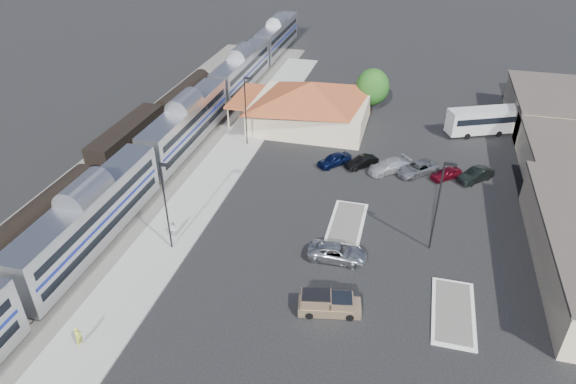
% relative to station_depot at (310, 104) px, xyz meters
% --- Properties ---
extents(ground, '(280.00, 280.00, 0.00)m').
position_rel_station_depot_xyz_m(ground, '(4.56, -24.00, -3.13)').
color(ground, black).
rests_on(ground, ground).
extents(railbed, '(16.00, 100.00, 0.12)m').
position_rel_station_depot_xyz_m(railbed, '(-16.44, -16.00, -3.07)').
color(railbed, '#4C4944').
rests_on(railbed, ground).
extents(platform, '(5.50, 92.00, 0.18)m').
position_rel_station_depot_xyz_m(platform, '(-7.44, -18.00, -3.04)').
color(platform, gray).
rests_on(platform, ground).
extents(passenger_train, '(3.00, 104.00, 5.55)m').
position_rel_station_depot_xyz_m(passenger_train, '(-13.44, -10.26, -0.26)').
color(passenger_train, silver).
rests_on(passenger_train, ground).
extents(freight_cars, '(2.80, 46.00, 4.00)m').
position_rel_station_depot_xyz_m(freight_cars, '(-19.44, -14.13, -1.21)').
color(freight_cars, black).
rests_on(freight_cars, ground).
extents(station_depot, '(18.35, 12.24, 6.20)m').
position_rel_station_depot_xyz_m(station_depot, '(0.00, 0.00, 0.00)').
color(station_depot, '#C6B791').
rests_on(station_depot, ground).
extents(traffic_island_south, '(3.30, 7.50, 0.21)m').
position_rel_station_depot_xyz_m(traffic_island_south, '(8.56, -22.00, -3.03)').
color(traffic_island_south, silver).
rests_on(traffic_island_south, ground).
extents(traffic_island_north, '(3.30, 7.50, 0.21)m').
position_rel_station_depot_xyz_m(traffic_island_north, '(18.56, -32.00, -3.03)').
color(traffic_island_north, silver).
rests_on(traffic_island_north, ground).
extents(lamp_plat_s, '(1.08, 0.25, 9.00)m').
position_rel_station_depot_xyz_m(lamp_plat_s, '(-6.34, -30.00, 2.21)').
color(lamp_plat_s, black).
rests_on(lamp_plat_s, ground).
extents(lamp_plat_n, '(1.08, 0.25, 9.00)m').
position_rel_station_depot_xyz_m(lamp_plat_n, '(-6.34, -8.00, 2.21)').
color(lamp_plat_n, black).
rests_on(lamp_plat_n, ground).
extents(lamp_lot, '(1.08, 0.25, 9.00)m').
position_rel_station_depot_xyz_m(lamp_lot, '(16.66, -24.00, 2.21)').
color(lamp_lot, black).
rests_on(lamp_lot, ground).
extents(tree_depot, '(4.71, 4.71, 6.63)m').
position_rel_station_depot_xyz_m(tree_depot, '(7.56, 6.00, 0.89)').
color(tree_depot, '#382314').
rests_on(tree_depot, ground).
extents(pickup_truck, '(5.13, 2.67, 1.69)m').
position_rel_station_depot_xyz_m(pickup_truck, '(9.08, -34.31, -2.33)').
color(pickup_truck, tan).
rests_on(pickup_truck, ground).
extents(suv, '(5.30, 2.49, 1.47)m').
position_rel_station_depot_xyz_m(suv, '(8.58, -27.71, -2.40)').
color(suv, '#AEB2B7').
rests_on(suv, ground).
extents(coach_bus, '(11.15, 6.76, 3.57)m').
position_rel_station_depot_xyz_m(coach_bus, '(23.33, 3.13, -1.07)').
color(coach_bus, white).
rests_on(coach_bus, ground).
extents(person_a, '(0.49, 0.68, 1.71)m').
position_rel_station_depot_xyz_m(person_a, '(-7.80, -42.32, -2.09)').
color(person_a, gold).
rests_on(person_a, platform).
extents(person_b, '(0.70, 0.88, 1.77)m').
position_rel_station_depot_xyz_m(person_b, '(-7.04, -28.43, -2.07)').
color(person_b, silver).
rests_on(person_b, platform).
extents(parked_car_a, '(4.17, 4.31, 1.46)m').
position_rel_station_depot_xyz_m(parked_car_a, '(5.22, -10.48, -2.40)').
color(parked_car_a, '#0C163F').
rests_on(parked_car_a, ground).
extents(parked_car_b, '(3.89, 3.78, 1.33)m').
position_rel_station_depot_xyz_m(parked_car_b, '(8.42, -10.18, -2.47)').
color(parked_car_b, black).
rests_on(parked_car_b, ground).
extents(parked_car_c, '(5.33, 4.93, 1.50)m').
position_rel_station_depot_xyz_m(parked_car_c, '(11.62, -10.48, -2.38)').
color(parked_car_c, silver).
rests_on(parked_car_c, ground).
extents(parked_car_d, '(5.31, 5.18, 1.41)m').
position_rel_station_depot_xyz_m(parked_car_d, '(14.82, -10.18, -2.43)').
color(parked_car_d, gray).
rests_on(parked_car_d, ground).
extents(parked_car_e, '(3.83, 3.60, 1.28)m').
position_rel_station_depot_xyz_m(parked_car_e, '(18.02, -10.48, -2.49)').
color(parked_car_e, maroon).
rests_on(parked_car_e, ground).
extents(parked_car_f, '(4.26, 4.33, 1.48)m').
position_rel_station_depot_xyz_m(parked_car_f, '(21.22, -10.18, -2.39)').
color(parked_car_f, black).
rests_on(parked_car_f, ground).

